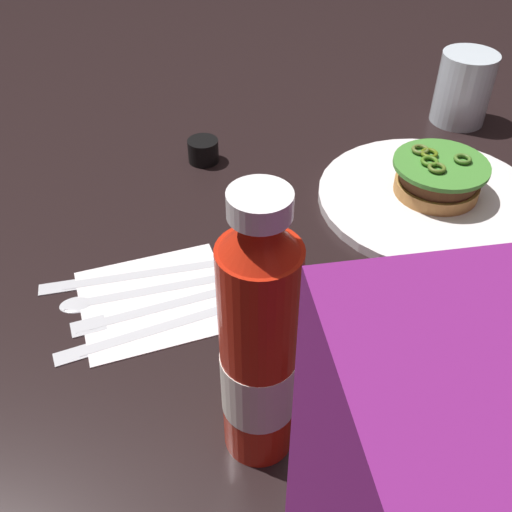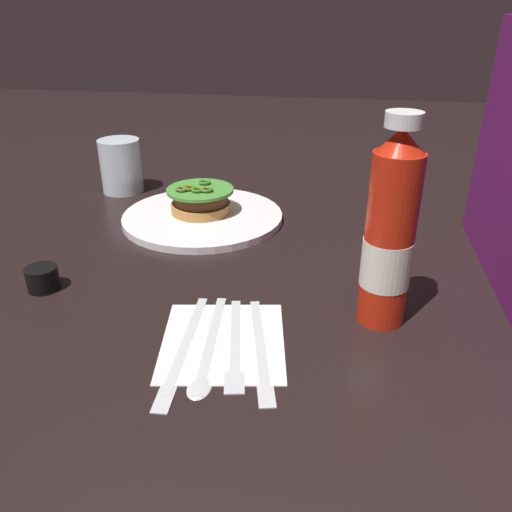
# 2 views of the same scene
# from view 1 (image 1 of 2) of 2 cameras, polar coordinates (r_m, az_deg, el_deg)

# --- Properties ---
(ground_plane) EXTENTS (3.00, 3.00, 0.00)m
(ground_plane) POSITION_cam_1_polar(r_m,az_deg,el_deg) (0.76, 10.93, 2.75)
(ground_plane) COLOR black
(dinner_plate) EXTENTS (0.30, 0.30, 0.01)m
(dinner_plate) POSITION_cam_1_polar(r_m,az_deg,el_deg) (0.82, 16.43, 5.32)
(dinner_plate) COLOR white
(dinner_plate) RESTS_ON ground_plane
(burger_sandwich) EXTENTS (0.12, 0.12, 0.05)m
(burger_sandwich) POSITION_cam_1_polar(r_m,az_deg,el_deg) (0.81, 17.21, 7.30)
(burger_sandwich) COLOR #B87C3F
(burger_sandwich) RESTS_ON dinner_plate
(ketchup_bottle) EXTENTS (0.06, 0.06, 0.26)m
(ketchup_bottle) POSITION_cam_1_polar(r_m,az_deg,el_deg) (0.45, 0.30, -9.27)
(ketchup_bottle) COLOR red
(ketchup_bottle) RESTS_ON ground_plane
(water_glass) EXTENTS (0.09, 0.09, 0.11)m
(water_glass) POSITION_cam_1_polar(r_m,az_deg,el_deg) (1.02, 19.43, 15.06)
(water_glass) COLOR silver
(water_glass) RESTS_ON ground_plane
(condiment_cup) EXTENTS (0.04, 0.04, 0.03)m
(condiment_cup) POSITION_cam_1_polar(r_m,az_deg,el_deg) (0.88, -5.12, 10.12)
(condiment_cup) COLOR black
(condiment_cup) RESTS_ON ground_plane
(napkin) EXTENTS (0.18, 0.17, 0.00)m
(napkin) POSITION_cam_1_polar(r_m,az_deg,el_deg) (0.66, -9.64, -4.10)
(napkin) COLOR white
(napkin) RESTS_ON ground_plane
(butter_knife) EXTENTS (0.22, 0.03, 0.00)m
(butter_knife) POSITION_cam_1_polar(r_m,az_deg,el_deg) (0.69, -12.65, -1.80)
(butter_knife) COLOR silver
(butter_knife) RESTS_ON napkin
(spoon_utensil) EXTENTS (0.20, 0.04, 0.00)m
(spoon_utensil) POSITION_cam_1_polar(r_m,az_deg,el_deg) (0.67, -12.49, -3.50)
(spoon_utensil) COLOR silver
(spoon_utensil) RESTS_ON napkin
(fork_utensil) EXTENTS (0.18, 0.05, 0.00)m
(fork_utensil) POSITION_cam_1_polar(r_m,az_deg,el_deg) (0.65, -11.02, -5.15)
(fork_utensil) COLOR silver
(fork_utensil) RESTS_ON napkin
(steak_knife) EXTENTS (0.20, 0.06, 0.00)m
(steak_knife) POSITION_cam_1_polar(r_m,az_deg,el_deg) (0.63, -11.15, -7.21)
(steak_knife) COLOR silver
(steak_knife) RESTS_ON napkin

